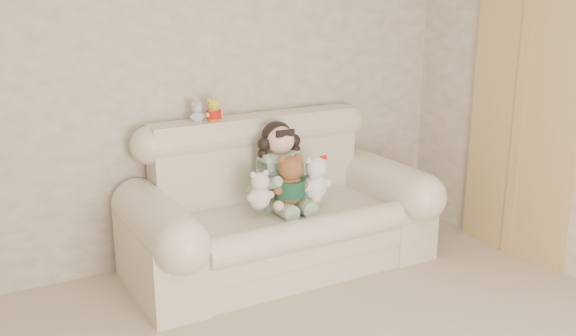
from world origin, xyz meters
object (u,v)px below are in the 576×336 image
Objects in this scene: sofa at (281,197)px; brown_teddy at (290,175)px; seated_child at (280,164)px; white_cat at (315,174)px; cream_teddy at (260,187)px.

sofa reaches higher than brown_teddy.
seated_child is (0.04, 0.08, 0.21)m from sofa.
sofa is 0.23m from seated_child.
sofa is at bearing 129.29° from white_cat.
seated_child is 1.65× the size of white_cat.
seated_child is 1.51× the size of brown_teddy.
sofa reaches higher than cream_teddy.
sofa is at bearing 18.98° from cream_teddy.
white_cat is at bearing 11.92° from brown_teddy.
brown_teddy is at bearing -86.14° from sofa.
brown_teddy is (0.01, -0.11, 0.19)m from sofa.
seated_child is at bearing 29.94° from cream_teddy.
seated_child is 0.19m from brown_teddy.
brown_teddy is at bearing 157.46° from white_cat.
sofa is 3.43× the size of seated_child.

